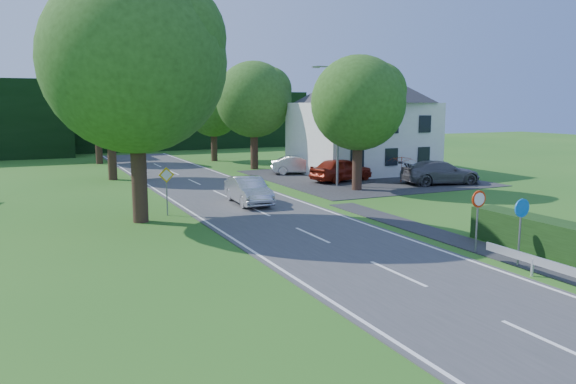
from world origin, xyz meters
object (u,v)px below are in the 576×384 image
parked_car_silver_a (298,165)px  streetlight (336,120)px  parked_car_grey (441,172)px  motorcycle (243,182)px  parasol (402,169)px  parked_car_red (341,169)px  parked_car_silver_b (438,174)px  moving_car (248,190)px

parked_car_silver_a → streetlight: bearing=-166.9°
parked_car_silver_a → parked_car_grey: bearing=-126.8°
motorcycle → parked_car_silver_a: size_ratio=0.46×
motorcycle → streetlight: bearing=-33.0°
parked_car_silver_a → parasol: 8.65m
streetlight → parked_car_red: size_ratio=1.63×
parked_car_red → parasol: bearing=-136.9°
streetlight → parasol: 6.27m
motorcycle → parked_car_silver_b: (13.28, -3.03, 0.18)m
moving_car → parked_car_grey: parked_car_grey is taller
parasol → parked_car_grey: bearing=-44.9°
parked_car_grey → parked_car_silver_b: 0.25m
parked_car_silver_b → parked_car_silver_a: bearing=48.0°
streetlight → parked_car_silver_b: (7.02, -2.00, -3.74)m
parked_car_grey → motorcycle: bearing=88.9°
moving_car → parked_car_silver_b: size_ratio=0.92×
moving_car → parked_car_red: bearing=35.4°
parked_car_silver_a → parasol: size_ratio=2.06×
parked_car_silver_a → motorcycle: bearing=149.2°
moving_car → parked_car_silver_b: moving_car is taller
parked_car_grey → parked_car_red: bearing=65.0°
motorcycle → parked_car_grey: parked_car_grey is taller
motorcycle → parked_car_grey: (13.33, -3.25, 0.29)m
motorcycle → parasol: 11.54m
motorcycle → parked_car_red: bearing=-16.8°
moving_car → parked_car_silver_a: bearing=55.8°
streetlight → moving_car: bearing=-153.7°
motorcycle → parasol: parasol is taller
parked_car_silver_a → parked_car_silver_b: bearing=-126.3°
parked_car_red → parked_car_silver_a: 5.12m
motorcycle → parked_car_silver_b: parked_car_silver_b is taller
streetlight → parked_car_silver_a: bearing=84.7°
streetlight → parked_car_silver_a: (0.65, 7.00, -3.72)m
parked_car_silver_b → motorcycle: bearing=89.9°
parked_car_silver_a → parked_car_silver_b: size_ratio=0.86×
moving_car → parasol: parasol is taller
streetlight → parasol: (5.19, -0.35, -3.50)m
motorcycle → parasol: size_ratio=0.94×
parked_car_grey → parasol: parasol is taller
parked_car_grey → parked_car_silver_b: bearing=24.7°
parked_car_silver_a → parked_car_grey: (6.42, -9.22, 0.10)m
streetlight → motorcycle: bearing=170.6°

